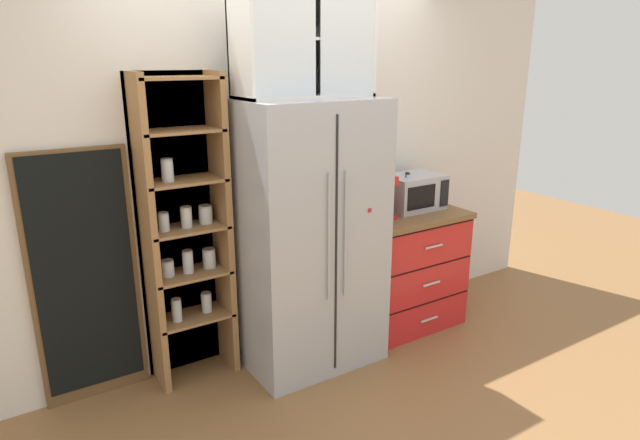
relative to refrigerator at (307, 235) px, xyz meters
name	(u,v)px	position (x,y,z in m)	size (l,w,h in m)	color
ground_plane	(309,355)	(0.00, -0.02, -0.88)	(10.76, 10.76, 0.00)	olive
wall_back_cream	(278,167)	(0.00, 0.38, 0.39)	(5.05, 0.10, 2.55)	silver
refrigerator	(307,235)	(0.00, 0.00, 0.00)	(0.89, 0.69, 1.77)	#ADAFB5
pantry_shelf_column	(184,229)	(-0.74, 0.26, 0.10)	(0.54, 0.30, 1.93)	brown
counter_cabinet	(404,268)	(0.89, 0.04, -0.43)	(0.84, 0.62, 0.90)	red
microwave	(413,192)	(0.99, 0.09, 0.15)	(0.44, 0.33, 0.26)	#ADAFB5
coffee_maker	(377,196)	(0.62, 0.05, 0.17)	(0.17, 0.20, 0.31)	red
mug_navy	(403,205)	(0.89, 0.08, 0.06)	(0.12, 0.09, 0.09)	navy
mug_charcoal	(409,207)	(0.89, 0.01, 0.06)	(0.12, 0.09, 0.08)	#2D2D33
bottle_clear	(407,195)	(0.89, 0.04, 0.15)	(0.06, 0.06, 0.30)	silver
bottle_cobalt	(406,194)	(0.89, 0.05, 0.15)	(0.07, 0.07, 0.30)	navy
upper_cabinet	(302,39)	(0.00, 0.05, 1.22)	(0.85, 0.32, 0.68)	silver
chalkboard_menu	(85,278)	(-1.33, 0.31, -0.11)	(0.60, 0.04, 1.53)	brown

